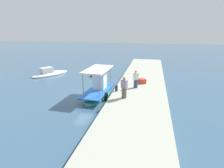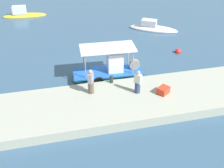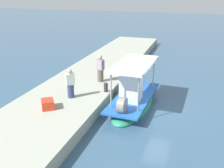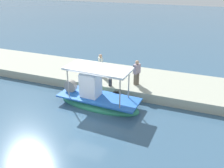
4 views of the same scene
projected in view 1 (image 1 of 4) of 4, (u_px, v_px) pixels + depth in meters
ground_plane at (89, 95)px, 18.65m from camera, size 120.00×120.00×0.00m
dock_quay at (140, 95)px, 17.67m from camera, size 36.00×4.57×0.63m
main_fishing_boat at (99, 91)px, 18.20m from camera, size 5.44×2.12×2.88m
fisherman_near_bollard at (124, 88)px, 15.76m from camera, size 0.51×0.56×1.73m
fisherman_by_crate at (136, 80)px, 18.42m from camera, size 0.51×0.51×1.62m
mooring_bollard at (116, 88)px, 17.56m from camera, size 0.24×0.24×0.52m
cargo_crate at (142, 81)px, 20.00m from camera, size 0.94×0.91×0.45m
marker_buoy at (92, 76)px, 25.28m from camera, size 0.54×0.54×0.54m
moored_boat_mid at (50, 74)px, 26.04m from camera, size 5.17×3.90×1.30m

